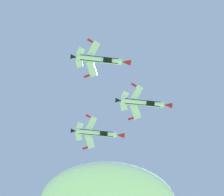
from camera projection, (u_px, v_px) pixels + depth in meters
fighter_jet_lead at (143, 103)px, 147.70m from camera, size 15.94×8.74×6.27m
fighter_jet_left_wing at (97, 133)px, 156.57m from camera, size 15.94×8.39×6.70m
fighter_jet_right_wing at (100, 60)px, 139.63m from camera, size 15.94×8.77×6.23m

